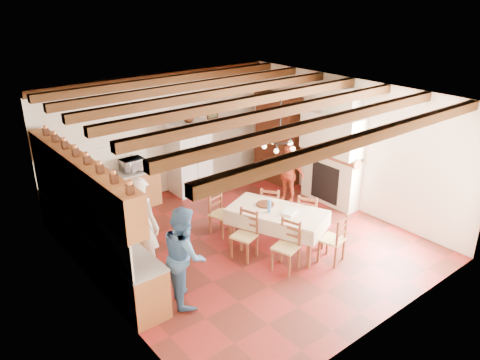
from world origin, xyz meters
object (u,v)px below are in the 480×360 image
object	(u,v)px
person_woman_blue	(184,255)
microwave	(132,165)
chair_left_far	(244,235)
chair_right_far	(271,207)
hutch	(277,139)
chair_right_near	(308,215)
refrigerator	(189,157)
person_man	(142,226)
chair_left_near	(286,247)
chair_end_near	(332,239)
person_woman_red	(288,174)
chair_end_far	(222,213)
dining_table	(277,214)

from	to	relation	value
person_woman_blue	microwave	distance (m)	3.91
chair_left_far	chair_right_far	bearing A→B (deg)	97.85
hutch	chair_right_near	size ratio (longest dim) A/B	2.41
refrigerator	microwave	distance (m)	1.50
person_man	person_woman_blue	xyz separation A→B (m)	(0.14, -1.15, -0.09)
chair_left_near	chair_end_near	size ratio (longest dim) A/B	1.00
chair_left_near	chair_right_near	size ratio (longest dim) A/B	1.00
chair_right_far	person_woman_red	world-z (taller)	person_woman_red
person_woman_blue	refrigerator	bearing A→B (deg)	-13.75
chair_end_far	refrigerator	bearing A→B (deg)	60.21
refrigerator	chair_end_far	xyz separation A→B (m)	(-0.71, -2.27, -0.42)
chair_end_far	person_woman_blue	bearing A→B (deg)	-154.43
hutch	microwave	world-z (taller)	hutch
chair_end_near	person_woman_blue	world-z (taller)	person_woman_blue
chair_right_far	chair_end_near	distance (m)	1.73
refrigerator	chair_left_near	world-z (taller)	refrigerator
chair_end_near	person_woman_blue	distance (m)	2.90
dining_table	person_woman_red	size ratio (longest dim) A/B	1.44
chair_right_far	microwave	size ratio (longest dim) A/B	1.86
chair_right_near	chair_end_near	world-z (taller)	same
hutch	person_woman_blue	distance (m)	5.51
person_woman_red	chair_end_far	bearing A→B (deg)	-99.00
refrigerator	microwave	world-z (taller)	refrigerator
person_woman_red	chair_left_near	bearing A→B (deg)	-61.01
chair_left_far	chair_right_far	world-z (taller)	same
chair_end_near	chair_left_near	bearing A→B (deg)	-36.12
chair_end_near	chair_end_far	size ratio (longest dim) A/B	1.00
chair_left_far	person_man	xyz separation A→B (m)	(-1.71, 0.76, 0.46)
chair_right_near	chair_right_far	xyz separation A→B (m)	(-0.35, 0.76, 0.00)
chair_right_near	microwave	size ratio (longest dim) A/B	1.86
person_man	person_woman_red	bearing A→B (deg)	-106.82
dining_table	chair_right_far	bearing A→B (deg)	55.20
chair_left_near	person_woman_red	world-z (taller)	person_woman_red
dining_table	microwave	xyz separation A→B (m)	(-1.30, 3.48, 0.31)
person_woman_blue	chair_end_near	bearing A→B (deg)	-84.38
chair_right_near	person_woman_blue	size ratio (longest dim) A/B	0.57
chair_left_near	person_man	size ratio (longest dim) A/B	0.51
hutch	person_man	world-z (taller)	hutch
chair_left_far	chair_end_far	size ratio (longest dim) A/B	1.00
dining_table	chair_end_far	xyz separation A→B (m)	(-0.52, 1.12, -0.25)
person_woman_red	chair_right_near	bearing A→B (deg)	-45.54
chair_right_far	chair_left_near	bearing A→B (deg)	111.26
chair_end_near	person_man	distance (m)	3.51
chair_right_far	dining_table	bearing A→B (deg)	109.48
chair_right_near	chair_end_near	distance (m)	1.03
chair_left_near	microwave	size ratio (longest dim) A/B	1.86
chair_left_far	chair_end_far	distance (m)	1.04
hutch	person_woman_red	size ratio (longest dim) A/B	1.60
refrigerator	chair_end_near	world-z (taller)	refrigerator
dining_table	microwave	size ratio (longest dim) A/B	4.05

